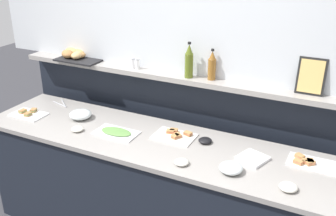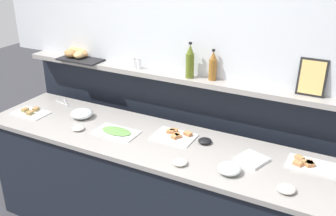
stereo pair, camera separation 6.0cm
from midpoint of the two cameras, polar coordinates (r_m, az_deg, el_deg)
name	(u,v)px [view 2 (the right image)]	position (r m, az deg, el deg)	size (l,w,h in m)	color
ground_plane	(183,197)	(3.74, 2.76, -12.90)	(12.00, 12.00, 0.00)	#38383D
buffet_counter	(151,190)	(3.05, -1.97, -12.01)	(2.67, 0.68, 0.90)	black
back_ledge_unit	(181,138)	(3.33, 2.38, -4.50)	(2.93, 0.22, 1.25)	black
sandwich_platter_front	(175,136)	(2.83, 1.66, -4.09)	(0.30, 0.21, 0.04)	white
sandwich_platter_rear	(309,164)	(2.65, 20.69, -7.77)	(0.30, 0.18, 0.04)	white
sandwich_platter_side	(31,112)	(3.39, -19.08, -0.63)	(0.28, 0.18, 0.04)	white
cold_cuts_platter	(117,132)	(2.91, -7.00, -3.50)	(0.33, 0.19, 0.02)	white
glass_bowl_large	(82,114)	(3.19, -12.03, -0.85)	(0.18, 0.18, 0.07)	silver
glass_bowl_medium	(229,169)	(2.44, 9.71, -8.87)	(0.15, 0.15, 0.06)	silver
condiment_bowl_cream	(180,162)	(2.50, 2.49, -8.00)	(0.09, 0.09, 0.03)	silver
condiment_bowl_red	(205,141)	(2.76, 6.08, -4.85)	(0.10, 0.10, 0.03)	black
condiment_bowl_teal	(286,189)	(2.36, 17.75, -11.26)	(0.11, 0.11, 0.04)	silver
condiment_bowl_dark	(78,128)	(2.99, -12.54, -2.92)	(0.09, 0.09, 0.03)	silver
serving_tongs	(64,103)	(3.52, -14.57, 0.74)	(0.18, 0.12, 0.01)	#B7BABF
napkin_stack	(252,159)	(2.60, 12.88, -7.40)	(0.17, 0.17, 0.02)	white
vinegar_bottle_amber	(213,66)	(2.92, 7.22, 6.10)	(0.06, 0.06, 0.24)	#8E5B23
olive_oil_bottle	(190,62)	(2.94, 3.84, 6.78)	(0.06, 0.06, 0.28)	#56661E
salt_shaker	(134,63)	(3.20, -4.42, 6.63)	(0.03, 0.03, 0.09)	white
pepper_shaker	(139,64)	(3.18, -3.74, 6.53)	(0.03, 0.03, 0.09)	white
bread_basket	(79,54)	(3.55, -12.55, 7.75)	(0.42, 0.27, 0.08)	black
framed_picture	(312,77)	(2.77, 21.05, 4.21)	(0.19, 0.06, 0.25)	black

